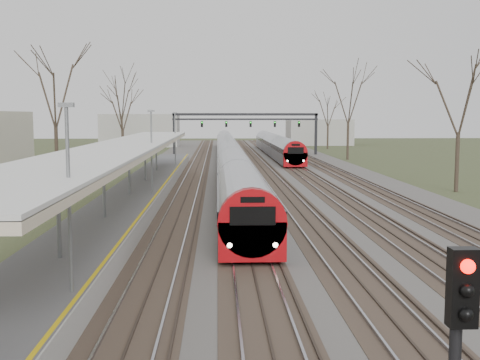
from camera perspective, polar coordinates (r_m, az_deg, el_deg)
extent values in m
cube|color=#474442|center=(57.23, 1.65, 0.44)|extent=(24.00, 160.00, 0.10)
cube|color=#4C3828|center=(57.15, -4.36, 0.45)|extent=(2.60, 160.00, 0.06)
cube|color=gray|center=(57.17, -5.08, 0.52)|extent=(0.07, 160.00, 0.12)
cube|color=gray|center=(57.12, -3.65, 0.53)|extent=(0.07, 160.00, 0.12)
cube|color=#4C3828|center=(57.12, -0.85, 0.47)|extent=(2.60, 160.00, 0.06)
cube|color=gray|center=(57.10, -1.57, 0.53)|extent=(0.07, 160.00, 0.12)
cube|color=gray|center=(57.13, -0.13, 0.54)|extent=(0.07, 160.00, 0.12)
cube|color=#4C3828|center=(57.31, 2.65, 0.48)|extent=(2.60, 160.00, 0.06)
cube|color=gray|center=(57.24, 1.93, 0.55)|extent=(0.07, 160.00, 0.12)
cube|color=gray|center=(57.36, 3.36, 0.55)|extent=(0.07, 160.00, 0.12)
cube|color=#4C3828|center=(57.70, 6.11, 0.49)|extent=(2.60, 160.00, 0.06)
cube|color=gray|center=(57.60, 5.41, 0.56)|extent=(0.07, 160.00, 0.12)
cube|color=gray|center=(57.80, 6.82, 0.56)|extent=(0.07, 160.00, 0.12)
cube|color=#4C3828|center=(58.31, 9.52, 0.50)|extent=(2.60, 160.00, 0.06)
cube|color=gray|center=(58.16, 8.83, 0.57)|extent=(0.07, 160.00, 0.12)
cube|color=gray|center=(58.45, 10.21, 0.57)|extent=(0.07, 160.00, 0.12)
cube|color=#9E9B93|center=(40.02, -9.70, -1.46)|extent=(3.50, 69.00, 1.00)
cylinder|color=slate|center=(20.77, -16.83, -3.07)|extent=(0.14, 0.14, 3.00)
cylinder|color=slate|center=(28.50, -12.78, -0.52)|extent=(0.14, 0.14, 3.00)
cylinder|color=slate|center=(36.35, -10.47, 0.94)|extent=(0.14, 0.14, 3.00)
cylinder|color=slate|center=(44.26, -8.98, 1.88)|extent=(0.14, 0.14, 3.00)
cylinder|color=slate|center=(52.19, -7.95, 2.53)|extent=(0.14, 0.14, 3.00)
cube|color=silver|center=(35.26, -10.75, 3.30)|extent=(4.10, 50.00, 0.12)
cube|color=beige|center=(35.27, -10.75, 3.02)|extent=(4.10, 50.00, 0.25)
cube|color=black|center=(87.09, -6.26, 4.30)|extent=(0.35, 0.35, 6.00)
cube|color=black|center=(88.04, 7.21, 4.31)|extent=(0.35, 0.35, 6.00)
cube|color=black|center=(86.92, 0.51, 6.24)|extent=(21.00, 0.35, 0.35)
cube|color=black|center=(86.92, 0.51, 5.78)|extent=(21.00, 0.25, 0.25)
cube|color=black|center=(86.66, -3.63, 5.31)|extent=(0.32, 0.22, 0.85)
sphere|color=#0CFF19|center=(86.52, -3.64, 5.47)|extent=(0.16, 0.16, 0.16)
cube|color=black|center=(86.64, -1.31, 5.32)|extent=(0.32, 0.22, 0.85)
sphere|color=#0CFF19|center=(86.50, -1.31, 5.48)|extent=(0.16, 0.16, 0.16)
cube|color=black|center=(86.77, 1.01, 5.32)|extent=(0.32, 0.22, 0.85)
sphere|color=#0CFF19|center=(86.62, 1.02, 5.48)|extent=(0.16, 0.16, 0.16)
cube|color=black|center=(87.03, 3.32, 5.31)|extent=(0.32, 0.22, 0.85)
sphere|color=#0CFF19|center=(86.89, 3.33, 5.48)|extent=(0.16, 0.16, 0.16)
cube|color=black|center=(87.43, 5.62, 5.30)|extent=(0.32, 0.22, 0.85)
sphere|color=#0CFF19|center=(87.29, 5.63, 5.46)|extent=(0.16, 0.16, 0.16)
cylinder|color=#2D231C|center=(51.65, -16.99, 2.25)|extent=(0.30, 0.30, 4.95)
cylinder|color=#2D231C|center=(47.43, 19.89, 1.56)|extent=(0.30, 0.30, 4.50)
cube|color=#A0A2A9|center=(67.13, -1.05, 2.18)|extent=(2.55, 90.00, 1.60)
cylinder|color=#A0A2A9|center=(67.09, -1.05, 2.73)|extent=(2.60, 89.70, 2.60)
cube|color=black|center=(67.08, -1.05, 2.82)|extent=(2.62, 89.40, 0.55)
cube|color=#A6090E|center=(22.58, 1.16, -5.82)|extent=(2.55, 0.50, 1.50)
cylinder|color=#A6090E|center=(22.50, 1.16, -4.05)|extent=(2.60, 0.60, 2.60)
cube|color=black|center=(22.18, 1.20, -3.41)|extent=(1.70, 0.12, 0.70)
sphere|color=white|center=(22.38, -0.99, -6.19)|extent=(0.22, 0.22, 0.22)
sphere|color=white|center=(22.47, 3.37, -6.15)|extent=(0.22, 0.22, 0.22)
cube|color=black|center=(67.20, -1.05, 1.39)|extent=(1.80, 89.00, 0.35)
cube|color=#A0A2A9|center=(86.43, 3.35, 3.05)|extent=(2.55, 45.00, 1.60)
cylinder|color=#A0A2A9|center=(86.40, 3.36, 3.48)|extent=(2.60, 44.70, 2.60)
cube|color=black|center=(86.39, 3.36, 3.55)|extent=(2.62, 44.40, 0.55)
cube|color=#A6090E|center=(64.22, 5.27, 1.93)|extent=(2.55, 0.50, 1.50)
cylinder|color=#A6090E|center=(64.22, 5.27, 2.55)|extent=(2.60, 0.60, 2.60)
cube|color=black|center=(63.93, 5.30, 2.81)|extent=(1.70, 0.12, 0.70)
sphere|color=white|center=(63.92, 4.53, 1.83)|extent=(0.22, 0.22, 0.22)
sphere|color=white|center=(64.14, 6.04, 1.83)|extent=(0.22, 0.22, 0.22)
cube|color=black|center=(86.49, 3.35, 2.44)|extent=(1.80, 44.00, 0.35)
cube|color=black|center=(8.06, 20.36, -9.54)|extent=(0.35, 0.22, 1.00)
sphere|color=#FF0C05|center=(7.87, 20.80, -7.68)|extent=(0.18, 0.18, 0.18)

